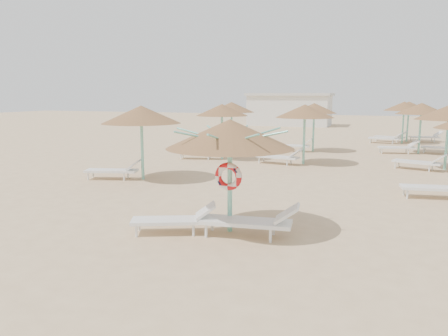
% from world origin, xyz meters
% --- Properties ---
extents(ground, '(120.00, 120.00, 0.00)m').
position_xyz_m(ground, '(0.00, 0.00, 0.00)').
color(ground, tan).
rests_on(ground, ground).
extents(main_palapa, '(2.87, 2.87, 2.57)m').
position_xyz_m(main_palapa, '(-0.06, -0.16, 2.23)').
color(main_palapa, '#78D0B7').
rests_on(main_palapa, ground).
extents(lounger_main_a, '(1.97, 1.27, 0.69)m').
position_xyz_m(lounger_main_a, '(-1.14, -0.71, 0.33)').
color(lounger_main_a, white).
rests_on(lounger_main_a, ground).
extents(lounger_main_b, '(2.21, 0.89, 0.78)m').
position_xyz_m(lounger_main_b, '(0.55, -0.39, 0.37)').
color(lounger_main_b, white).
rests_on(lounger_main_b, ground).
extents(palapa_field, '(20.31, 20.18, 2.72)m').
position_xyz_m(palapa_field, '(2.11, 11.98, 2.30)').
color(palapa_field, '#78D0B7').
rests_on(palapa_field, ground).
extents(service_hut, '(8.40, 4.40, 3.25)m').
position_xyz_m(service_hut, '(-6.00, 35.00, 1.64)').
color(service_hut, silver).
rests_on(service_hut, ground).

